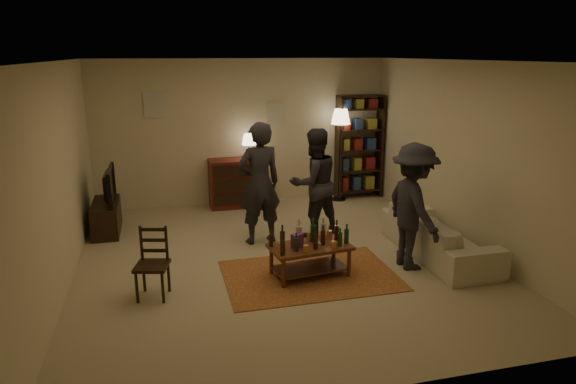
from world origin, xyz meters
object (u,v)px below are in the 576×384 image
object	(u,v)px
tv_stand	(106,209)
person_right	(314,183)
floor_lamp	(341,123)
person_by_sofa	(413,207)
dining_chair	(153,260)
coffee_table	(310,248)
bookshelf	(359,146)
person_left	(259,184)
dresser	(237,182)
sofa	(439,235)

from	to	relation	value
tv_stand	person_right	world-z (taller)	person_right
floor_lamp	person_by_sofa	size ratio (longest dim) A/B	1.05
dining_chair	floor_lamp	distance (m)	4.96
tv_stand	coffee_table	bearing A→B (deg)	-42.10
bookshelf	floor_lamp	size ratio (longest dim) A/B	1.14
person_right	bookshelf	bearing A→B (deg)	-142.91
floor_lamp	person_right	bearing A→B (deg)	-120.87
person_by_sofa	dining_chair	bearing A→B (deg)	88.41
dining_chair	floor_lamp	world-z (taller)	floor_lamp
person_left	person_by_sofa	distance (m)	2.28
dresser	person_by_sofa	size ratio (longest dim) A/B	0.81
dresser	bookshelf	xyz separation A→B (m)	(2.44, 0.07, 0.56)
tv_stand	bookshelf	size ratio (longest dim) A/B	0.52
bookshelf	person_right	distance (m)	2.45
person_left	dresser	bearing A→B (deg)	-99.97
sofa	person_left	xyz separation A→B (m)	(-2.35, 1.16, 0.62)
tv_stand	floor_lamp	xyz separation A→B (m)	(4.25, 0.85, 1.12)
bookshelf	person_left	size ratio (longest dim) A/B	1.09
tv_stand	person_by_sofa	size ratio (longest dim) A/B	0.63
sofa	person_left	distance (m)	2.69
person_by_sofa	tv_stand	bearing A→B (deg)	56.94
person_by_sofa	person_right	bearing A→B (deg)	28.63
dining_chair	floor_lamp	xyz separation A→B (m)	(3.52, 3.33, 1.07)
dining_chair	person_left	bearing A→B (deg)	57.03
dresser	person_left	world-z (taller)	person_left
floor_lamp	dresser	bearing A→B (deg)	178.18
dining_chair	sofa	distance (m)	3.93
dresser	person_right	distance (m)	2.11
dining_chair	person_by_sofa	distance (m)	3.37
tv_stand	person_left	bearing A→B (deg)	-24.51
tv_stand	person_by_sofa	bearing A→B (deg)	-31.13
floor_lamp	person_right	xyz separation A→B (m)	(-1.07, -1.79, -0.66)
person_by_sofa	coffee_table	bearing A→B (deg)	86.14
person_left	person_by_sofa	world-z (taller)	person_left
dining_chair	person_right	size ratio (longest dim) A/B	0.50
dresser	bookshelf	size ratio (longest dim) A/B	0.67
dining_chair	person_by_sofa	world-z (taller)	person_by_sofa
person_left	person_by_sofa	xyz separation A→B (m)	(1.78, -1.41, -0.08)
person_by_sofa	person_left	bearing A→B (deg)	49.61
sofa	person_by_sofa	size ratio (longest dim) A/B	1.23
coffee_table	person_right	size ratio (longest dim) A/B	0.64
sofa	person_right	xyz separation A→B (m)	(-1.47, 1.26, 0.55)
sofa	person_left	size ratio (longest dim) A/B	1.13
person_right	person_by_sofa	bearing A→B (deg)	105.91
person_right	dining_chair	bearing A→B (deg)	17.44
dresser	floor_lamp	size ratio (longest dim) A/B	0.77
floor_lamp	person_by_sofa	world-z (taller)	floor_lamp
bookshelf	person_right	bearing A→B (deg)	-128.26
floor_lamp	person_right	distance (m)	2.19
person_right	tv_stand	bearing A→B (deg)	-31.17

